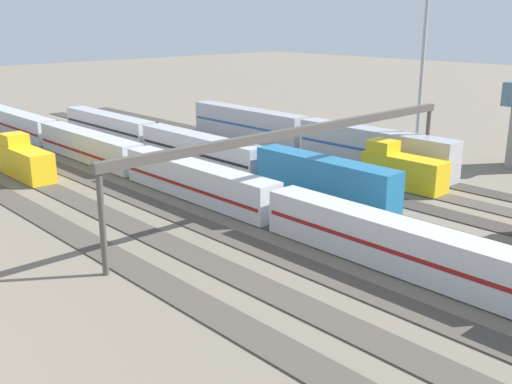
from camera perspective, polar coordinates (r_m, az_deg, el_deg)
The scene contains 17 objects.
ground_plane at distance 65.41m, azimuth -0.49°, elevation -0.37°, with size 400.00×400.00×0.00m, color #756B5B.
track_bed_0 at distance 79.74m, azimuth 10.21°, elevation 2.50°, with size 140.00×2.80×0.12m, color #3D3833.
track_bed_1 at distance 75.92m, azimuth 7.92°, elevation 1.90°, with size 140.00×2.80×0.12m, color #4C443D.
track_bed_2 at distance 72.23m, azimuth 5.39°, elevation 1.23°, with size 140.00×2.80×0.12m, color #3D3833.
track_bed_3 at distance 68.71m, azimuth 2.59°, elevation 0.50°, with size 140.00×2.80×0.12m, color #3D3833.
track_bed_4 at distance 65.39m, azimuth -0.49°, elevation -0.32°, with size 140.00×2.80×0.12m, color #4C443D.
track_bed_5 at distance 62.29m, azimuth -3.90°, elevation -1.22°, with size 140.00×2.80×0.12m, color #3D3833.
track_bed_6 at distance 59.45m, azimuth -7.65°, elevation -2.21°, with size 140.00×2.80×0.12m, color #4C443D.
track_bed_7 at distance 56.91m, azimuth -11.76°, elevation -3.27°, with size 140.00×2.80×0.12m, color #4C443D.
track_bed_8 at distance 54.71m, azimuth -16.24°, elevation -4.41°, with size 140.00×2.80×0.12m, color #4C443D.
train_on_track_1 at distance 70.15m, azimuth 13.77°, elevation 2.14°, with size 10.00×3.00×5.00m.
train_on_track_0 at distance 85.80m, azimuth 4.66°, elevation 5.44°, with size 47.20×3.06×5.00m.
train_on_track_5 at distance 65.71m, azimuth -6.79°, elevation 1.45°, with size 114.80×3.06×4.40m.
train_on_track_7 at distance 77.35m, azimuth -21.21°, elevation 2.80°, with size 10.00×3.00×5.00m.
train_on_track_3 at distance 81.26m, azimuth -6.31°, elevation 4.40°, with size 66.40×3.06×4.40m.
light_mast_0 at distance 76.70m, azimuth 15.85°, elevation 14.32°, with size 2.80×0.70×26.37m.
signal_gantry at distance 58.10m, azimuth 4.74°, elevation 5.35°, with size 0.70×45.00×8.80m.
Camera 1 is at (-46.36, 42.08, 18.93)m, focal length 41.80 mm.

